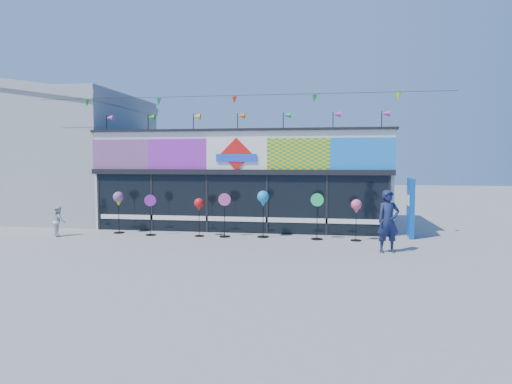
% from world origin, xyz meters
% --- Properties ---
extents(ground, '(80.00, 80.00, 0.00)m').
position_xyz_m(ground, '(0.00, 0.00, 0.00)').
color(ground, gray).
rests_on(ground, ground).
extents(kite_shop, '(16.00, 5.70, 5.31)m').
position_xyz_m(kite_shop, '(0.00, 5.94, 2.05)').
color(kite_shop, silver).
rests_on(kite_shop, ground).
extents(neighbour_building, '(8.18, 7.20, 6.87)m').
position_xyz_m(neighbour_building, '(-10.00, 7.00, 3.20)').
color(neighbour_building, '#939698').
rests_on(neighbour_building, ground).
extents(blue_sign, '(0.23, 1.10, 2.20)m').
position_xyz_m(blue_sign, '(6.58, 3.44, 1.10)').
color(blue_sign, '#0A48A3').
rests_on(blue_sign, ground).
extents(spinner_0, '(0.41, 0.41, 1.63)m').
position_xyz_m(spinner_0, '(-4.56, 2.65, 1.31)').
color(spinner_0, black).
rests_on(spinner_0, ground).
extents(spinner_1, '(0.41, 0.40, 1.55)m').
position_xyz_m(spinner_1, '(-3.13, 2.33, 0.82)').
color(spinner_1, black).
rests_on(spinner_1, ground).
extents(spinner_2, '(0.37, 0.37, 1.44)m').
position_xyz_m(spinner_2, '(-1.23, 2.38, 1.16)').
color(spinner_2, black).
rests_on(spinner_2, ground).
extents(spinner_3, '(0.46, 0.42, 1.63)m').
position_xyz_m(spinner_3, '(-0.26, 2.40, 0.86)').
color(spinner_3, black).
rests_on(spinner_3, ground).
extents(spinner_4, '(0.44, 0.44, 1.74)m').
position_xyz_m(spinner_4, '(1.17, 2.56, 1.39)').
color(spinner_4, black).
rests_on(spinner_4, ground).
extents(spinner_5, '(0.47, 0.43, 1.67)m').
position_xyz_m(spinner_5, '(3.16, 2.39, 0.88)').
color(spinner_5, black).
rests_on(spinner_5, ground).
extents(spinner_6, '(0.38, 0.38, 1.48)m').
position_xyz_m(spinner_6, '(4.54, 2.33, 1.19)').
color(spinner_6, black).
rests_on(spinner_6, ground).
extents(adult_man, '(0.82, 0.66, 1.94)m').
position_xyz_m(adult_man, '(5.40, 0.41, 0.97)').
color(adult_man, '#151E43').
rests_on(adult_man, ground).
extents(child, '(0.60, 0.62, 1.13)m').
position_xyz_m(child, '(-6.50, 1.64, 0.57)').
color(child, silver).
rests_on(child, ground).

